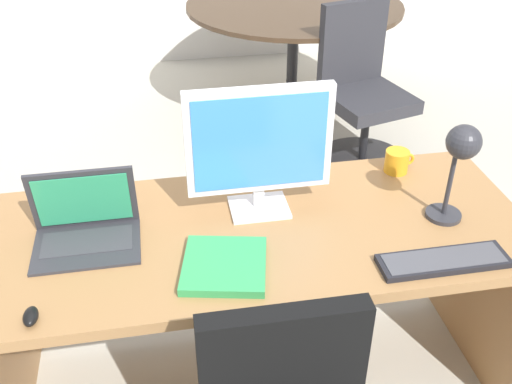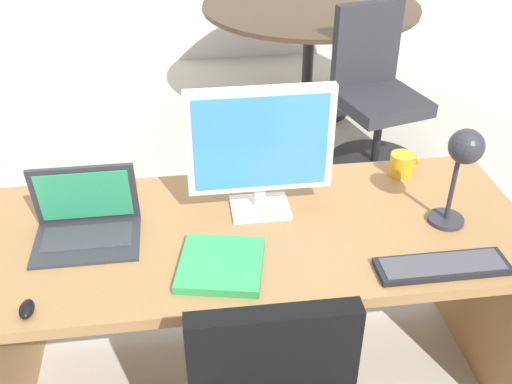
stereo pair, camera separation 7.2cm
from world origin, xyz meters
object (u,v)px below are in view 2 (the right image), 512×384
at_px(mouse, 27,309).
at_px(meeting_chair_near, 375,104).
at_px(meeting_table, 309,30).
at_px(book, 221,264).
at_px(desk_lamp, 463,159).
at_px(desk, 256,267).
at_px(laptop, 86,215).
at_px(monitor, 260,145).
at_px(keyboard, 442,266).
at_px(coffee_mug, 402,164).

distance_m(mouse, meeting_chair_near, 2.54).
height_order(meeting_table, meeting_chair_near, meeting_chair_near).
distance_m(mouse, meeting_table, 3.11).
xyz_separation_m(book, meeting_table, (0.85, 2.65, -0.17)).
bearing_deg(book, desk_lamp, 8.33).
height_order(desk, laptop, laptop).
height_order(monitor, desk_lamp, monitor).
bearing_deg(monitor, keyboard, -37.79).
relative_size(desk, keyboard, 4.51).
distance_m(book, meeting_chair_near, 2.13).
bearing_deg(keyboard, desk, 148.04).
relative_size(book, coffee_mug, 2.63).
xyz_separation_m(desk, desk_lamp, (0.63, -0.12, 0.47)).
bearing_deg(desk_lamp, desk, 169.33).
bearing_deg(book, desk, 59.53).
relative_size(meeting_table, meeting_chair_near, 1.53).
bearing_deg(coffee_mug, keyboard, -96.44).
bearing_deg(monitor, laptop, -174.45).
distance_m(mouse, desk_lamp, 1.35).
distance_m(desk, keyboard, 0.65).
height_order(monitor, coffee_mug, monitor).
bearing_deg(meeting_chair_near, mouse, -130.18).
bearing_deg(keyboard, laptop, 162.84).
height_order(desk, keyboard, keyboard).
distance_m(laptop, meeting_table, 2.74).
bearing_deg(meeting_chair_near, meeting_table, 105.23).
xyz_separation_m(coffee_mug, meeting_table, (0.13, 2.21, -0.20)).
bearing_deg(coffee_mug, desk, -159.57).
bearing_deg(coffee_mug, book, -148.07).
height_order(laptop, book, laptop).
xyz_separation_m(laptop, meeting_chair_near, (1.49, 1.57, -0.42)).
bearing_deg(coffee_mug, monitor, -164.35).
height_order(desk, monitor, monitor).
height_order(monitor, book, monitor).
height_order(desk, book, book).
bearing_deg(monitor, meeting_chair_near, 58.69).
distance_m(keyboard, meeting_table, 2.76).
height_order(desk_lamp, meeting_table, desk_lamp).
relative_size(monitor, desk_lamp, 1.34).
bearing_deg(meeting_chair_near, monitor, -121.31).
relative_size(laptop, desk_lamp, 0.93).
bearing_deg(desk_lamp, meeting_chair_near, 79.56).
relative_size(mouse, book, 0.24).
bearing_deg(laptop, meeting_table, 62.49).
distance_m(book, meeting_table, 2.79).
distance_m(laptop, keyboard, 1.12).
distance_m(keyboard, meeting_chair_near, 1.98).
bearing_deg(desk, keyboard, -31.96).
xyz_separation_m(desk_lamp, meeting_table, (0.08, 2.54, -0.42)).
height_order(laptop, meeting_chair_near, laptop).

